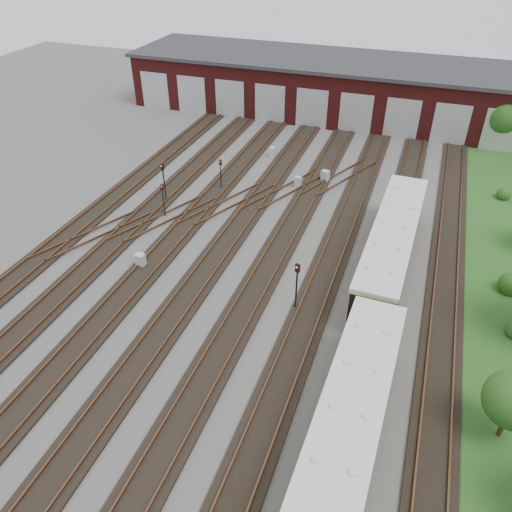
% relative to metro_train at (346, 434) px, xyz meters
% --- Properties ---
extents(ground, '(120.00, 120.00, 0.00)m').
position_rel_metro_train_xyz_m(ground, '(-10.00, 6.57, -1.97)').
color(ground, '#454340').
rests_on(ground, ground).
extents(track_network, '(30.40, 70.00, 0.33)m').
position_rel_metro_train_xyz_m(track_network, '(-10.17, 7.16, -1.86)').
color(track_network, black).
rests_on(track_network, ground).
extents(maintenance_shed, '(51.00, 12.50, 6.35)m').
position_rel_metro_train_xyz_m(maintenance_shed, '(-10.01, 46.55, 1.23)').
color(maintenance_shed, '#501414').
rests_on(maintenance_shed, ground).
extents(metro_train, '(3.27, 47.57, 3.20)m').
position_rel_metro_train_xyz_m(metro_train, '(0.00, 0.00, 0.00)').
color(metro_train, black).
rests_on(metro_train, ground).
extents(signal_mast_0, '(0.31, 0.30, 3.55)m').
position_rel_metro_train_xyz_m(signal_mast_0, '(-19.44, 19.31, 0.30)').
color(signal_mast_0, black).
rests_on(signal_mast_0, ground).
extents(signal_mast_1, '(0.25, 0.23, 2.90)m').
position_rel_metro_train_xyz_m(signal_mast_1, '(-18.36, 17.09, -0.12)').
color(signal_mast_1, black).
rests_on(signal_mast_1, ground).
extents(signal_mast_2, '(0.24, 0.23, 2.87)m').
position_rel_metro_train_xyz_m(signal_mast_2, '(-15.81, 23.07, -0.13)').
color(signal_mast_2, black).
rests_on(signal_mast_2, ground).
extents(signal_mast_3, '(0.31, 0.30, 3.53)m').
position_rel_metro_train_xyz_m(signal_mast_3, '(-4.98, 9.53, 0.29)').
color(signal_mast_3, black).
rests_on(signal_mast_3, ground).
extents(relay_cabinet_1, '(0.63, 0.53, 1.03)m').
position_rel_metro_train_xyz_m(relay_cabinet_1, '(-13.63, 31.28, -1.45)').
color(relay_cabinet_1, '#B0B2B5').
rests_on(relay_cabinet_1, ground).
extents(relay_cabinet_2, '(0.64, 0.53, 1.05)m').
position_rel_metro_train_xyz_m(relay_cabinet_2, '(-16.61, 10.22, -1.45)').
color(relay_cabinet_2, '#B0B2B5').
rests_on(relay_cabinet_2, ground).
extents(relay_cabinet_3, '(0.61, 0.51, 0.99)m').
position_rel_metro_train_xyz_m(relay_cabinet_3, '(-9.38, 25.81, -1.47)').
color(relay_cabinet_3, '#B0B2B5').
rests_on(relay_cabinet_3, ground).
extents(relay_cabinet_4, '(0.82, 0.75, 1.11)m').
position_rel_metro_train_xyz_m(relay_cabinet_4, '(-7.29, 27.64, -1.41)').
color(relay_cabinet_4, '#B0B2B5').
rests_on(relay_cabinet_4, ground).
extents(tree_0, '(3.61, 3.61, 5.99)m').
position_rel_metro_train_xyz_m(tree_0, '(7.99, 41.56, 1.88)').
color(tree_0, '#312216').
rests_on(tree_0, ground).
extents(bush_1, '(1.61, 1.61, 1.61)m').
position_rel_metro_train_xyz_m(bush_1, '(8.00, 16.03, -1.17)').
color(bush_1, '#1C4012').
rests_on(bush_1, ground).
extents(bush_2, '(1.20, 1.20, 1.20)m').
position_rel_metro_train_xyz_m(bush_2, '(8.20, 29.72, -1.37)').
color(bush_2, '#1C4012').
rests_on(bush_2, ground).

